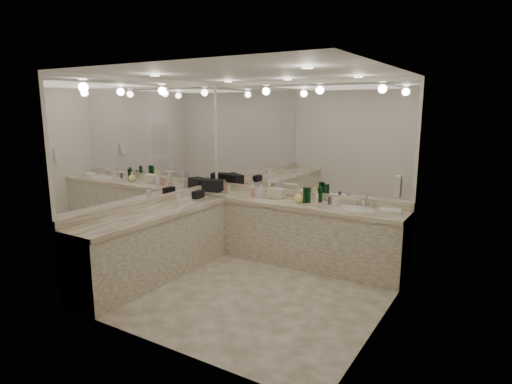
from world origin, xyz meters
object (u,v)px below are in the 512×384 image
Objects in this scene: cream_cosmetic_case at (277,193)px; soap_bottle_c at (298,196)px; black_toiletry_bag at (212,186)px; hand_towel at (390,211)px; sink at (358,210)px; soap_bottle_b at (261,191)px; soap_bottle_a at (253,188)px; wall_phone at (398,186)px.

soap_bottle_c reaches higher than cream_cosmetic_case.
cream_cosmetic_case is (1.13, 0.08, -0.02)m from black_toiletry_bag.
cream_cosmetic_case reaches higher than hand_towel.
sink is 1.40× the size of black_toiletry_bag.
black_toiletry_bag reaches higher than sink.
soap_bottle_b is at bearing -164.37° from cream_cosmetic_case.
soap_bottle_b is (0.90, 0.02, 0.01)m from black_toiletry_bag.
cream_cosmetic_case is at bearing 177.34° from sink.
black_toiletry_bag reaches higher than cream_cosmetic_case.
soap_bottle_c is (0.82, -0.10, -0.02)m from soap_bottle_a.
soap_bottle_a is (-2.08, 0.03, 0.09)m from hand_towel.
cream_cosmetic_case is 0.91× the size of hand_towel.
hand_towel is (0.40, 0.04, 0.03)m from sink.
cream_cosmetic_case is 1.40× the size of soap_bottle_c.
black_toiletry_bag is 1.53m from soap_bottle_c.
hand_towel is (1.67, -0.02, -0.05)m from cream_cosmetic_case.
soap_bottle_b is at bearing 166.75° from wall_phone.
sink is 2.17× the size of soap_bottle_b.
wall_phone is 1.38× the size of soap_bottle_c.
soap_bottle_a is 0.82m from soap_bottle_c.
hand_towel is (-0.20, 0.54, -0.43)m from wall_phone.
black_toiletry_bag is 1.18× the size of hand_towel.
soap_bottle_a reaches higher than hand_towel.
soap_bottle_b reaches higher than black_toiletry_bag.
black_toiletry_bag is at bearing -172.62° from soap_bottle_a.
black_toiletry_bag is at bearing -179.47° from sink.
wall_phone is 0.72m from hand_towel.
soap_bottle_b is at bearing -22.39° from soap_bottle_a.
wall_phone is 2.38m from soap_bottle_a.
hand_towel is (2.80, 0.06, -0.07)m from black_toiletry_bag.
soap_bottle_c is at bearing -7.08° from soap_bottle_a.
sink is at bearing 0.15° from soap_bottle_b.
soap_bottle_a is 1.25× the size of soap_bottle_c.
hand_towel is 1.23× the size of soap_bottle_a.
black_toiletry_bag is 0.72m from soap_bottle_a.
black_toiletry_bag is at bearing -178.82° from soap_bottle_b.
soap_bottle_a is 0.20m from soap_bottle_b.
soap_bottle_b is at bearing 177.54° from soap_bottle_c.
soap_bottle_b reaches higher than sink.
sink is at bearing -1.99° from cream_cosmetic_case.
hand_towel is 1.32× the size of soap_bottle_b.
sink is 2.03× the size of soap_bottle_a.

